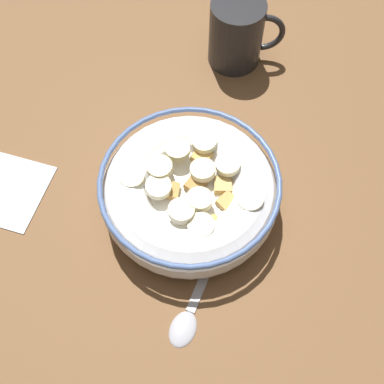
{
  "coord_description": "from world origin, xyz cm",
  "views": [
    {
      "loc": [
        -0.26,
        -24.93,
        49.86
      ],
      "look_at": [
        0.0,
        0.0,
        3.0
      ],
      "focal_mm": 44.48,
      "sensor_mm": 36.0,
      "label": 1
    }
  ],
  "objects": [
    {
      "name": "coffee_mug",
      "position": [
        6.48,
        22.81,
        4.54
      ],
      "size": [
        10.06,
        7.12,
        9.08
      ],
      "color": "#262628",
      "rests_on": "ground_plane"
    },
    {
      "name": "spoon",
      "position": [
        -0.1,
        -12.71,
        0.34
      ],
      "size": [
        6.84,
        12.88,
        0.8
      ],
      "color": "#A5A5AD",
      "rests_on": "ground_plane"
    },
    {
      "name": "ground_plane",
      "position": [
        0.0,
        0.0,
        -1.0
      ],
      "size": [
        94.0,
        94.0,
        2.0
      ],
      "primitive_type": "cube",
      "color": "brown"
    },
    {
      "name": "cereal_bowl",
      "position": [
        -0.0,
        0.01,
        3.17
      ],
      "size": [
        19.89,
        19.89,
        6.51
      ],
      "color": "white",
      "rests_on": "ground_plane"
    }
  ]
}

